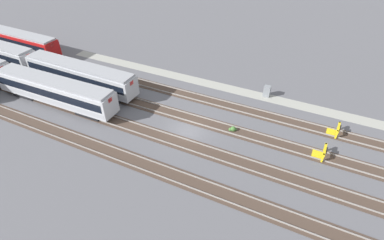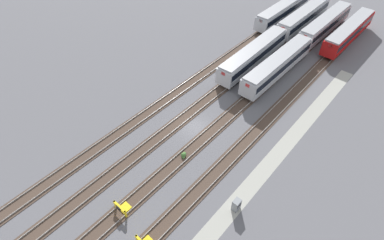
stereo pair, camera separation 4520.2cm
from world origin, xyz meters
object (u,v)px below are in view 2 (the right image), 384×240
(subway_car_front_row_right_inner, at_px, (349,32))
(electrical_cabinet, at_px, (236,205))
(subway_car_front_row_rightmost, at_px, (283,11))
(subway_car_back_row_leftmost, at_px, (278,65))
(weed_clump, at_px, (184,155))
(subway_car_front_row_leftmost, at_px, (253,55))
(bumper_stop_near_inner_track, at_px, (122,208))
(subway_car_front_row_centre, at_px, (304,17))
(subway_car_front_row_left_inner, at_px, (325,24))

(subway_car_front_row_right_inner, distance_m, electrical_cabinet, 43.59)
(subway_car_front_row_rightmost, bearing_deg, subway_car_back_row_leftmost, -153.51)
(subway_car_front_row_rightmost, xyz_separation_m, subway_car_back_row_leftmost, (-18.67, -9.30, 0.00))
(electrical_cabinet, xyz_separation_m, weed_clump, (1.66, 9.25, -0.56))
(subway_car_front_row_leftmost, distance_m, bumper_stop_near_inner_track, 33.36)
(subway_car_front_row_leftmost, distance_m, subway_car_back_row_leftmost, 4.68)
(subway_car_front_row_rightmost, bearing_deg, bumper_stop_near_inner_track, -169.79)
(subway_car_front_row_rightmost, bearing_deg, weed_clump, -167.43)
(subway_car_front_row_centre, distance_m, subway_car_front_row_rightmost, 4.66)
(subway_car_front_row_left_inner, xyz_separation_m, subway_car_front_row_rightmost, (-0.10, 9.27, 0.00))
(subway_car_front_row_leftmost, height_order, electrical_cabinet, subway_car_front_row_leftmost)
(subway_car_front_row_leftmost, relative_size, subway_car_front_row_centre, 1.00)
(subway_car_front_row_centre, distance_m, subway_car_front_row_right_inner, 9.28)
(subway_car_front_row_leftmost, height_order, subway_car_front_row_centre, same)
(subway_car_front_row_rightmost, height_order, weed_clump, subway_car_front_row_rightmost)
(subway_car_front_row_centre, distance_m, electrical_cabinet, 45.64)
(subway_car_front_row_left_inner, relative_size, subway_car_back_row_leftmost, 1.00)
(electrical_cabinet, bearing_deg, bumper_stop_near_inner_track, 131.96)
(subway_car_front_row_leftmost, relative_size, bumper_stop_near_inner_track, 9.01)
(subway_car_back_row_leftmost, bearing_deg, subway_car_front_row_right_inner, -13.97)
(subway_car_front_row_centre, xyz_separation_m, subway_car_front_row_rightmost, (-0.11, 4.66, 0.00))
(subway_car_front_row_centre, xyz_separation_m, subway_car_front_row_right_inner, (-0.13, -9.28, 0.00))
(subway_car_front_row_centre, xyz_separation_m, subway_car_back_row_leftmost, (-18.77, -4.64, 0.00))
(subway_car_back_row_leftmost, xyz_separation_m, electrical_cabinet, (-24.68, -9.24, -1.24))
(electrical_cabinet, height_order, weed_clump, electrical_cabinet)
(bumper_stop_near_inner_track, distance_m, weed_clump, 9.97)
(subway_car_front_row_left_inner, height_order, subway_car_front_row_right_inner, same)
(subway_car_front_row_left_inner, distance_m, weed_clump, 41.83)
(subway_car_front_row_leftmost, relative_size, subway_car_front_row_left_inner, 1.00)
(subway_car_back_row_leftmost, relative_size, electrical_cabinet, 11.27)
(subway_car_front_row_rightmost, relative_size, subway_car_back_row_leftmost, 1.00)
(subway_car_front_row_centre, distance_m, weed_clump, 42.09)
(bumper_stop_near_inner_track, bearing_deg, subway_car_front_row_centre, 5.13)
(subway_car_front_row_leftmost, bearing_deg, subway_car_front_row_right_inner, -26.55)
(subway_car_back_row_leftmost, height_order, bumper_stop_near_inner_track, subway_car_back_row_leftmost)
(subway_car_front_row_leftmost, height_order, weed_clump, subway_car_front_row_leftmost)
(electrical_cabinet, bearing_deg, weed_clump, 79.82)
(subway_car_front_row_rightmost, bearing_deg, subway_car_front_row_right_inner, -90.10)
(subway_car_front_row_left_inner, relative_size, subway_car_front_row_centre, 1.00)
(subway_car_front_row_leftmost, bearing_deg, subway_car_front_row_left_inner, -13.91)
(weed_clump, bearing_deg, subway_car_front_row_right_inner, -6.36)
(subway_car_front_row_rightmost, relative_size, weed_clump, 19.59)
(subway_car_front_row_centre, height_order, electrical_cabinet, subway_car_front_row_centre)
(electrical_cabinet, bearing_deg, subway_car_front_row_centre, 17.72)
(subway_car_front_row_left_inner, relative_size, subway_car_front_row_rightmost, 1.00)
(subway_car_back_row_leftmost, xyz_separation_m, bumper_stop_near_inner_track, (-32.99, -0.00, -1.53))
(subway_car_front_row_leftmost, distance_m, weed_clump, 23.56)
(subway_car_front_row_left_inner, height_order, subway_car_front_row_centre, same)
(subway_car_back_row_leftmost, bearing_deg, weed_clump, 179.98)
(bumper_stop_near_inner_track, relative_size, electrical_cabinet, 1.25)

